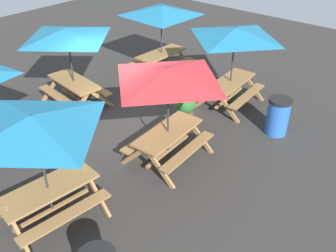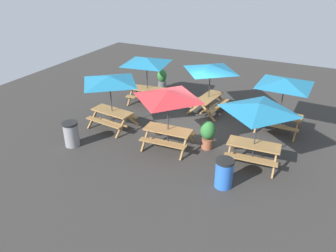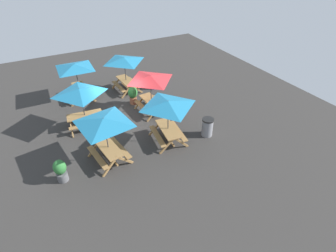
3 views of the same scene
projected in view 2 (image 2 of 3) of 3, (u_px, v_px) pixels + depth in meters
name	position (u px, v px, depth m)	size (l,w,h in m)	color
ground_plane	(194.00, 128.00, 14.02)	(24.00, 24.00, 0.00)	#33302D
picnic_table_0	(110.00, 83.00, 13.23)	(2.20, 2.20, 2.34)	olive
picnic_table_1	(168.00, 99.00, 11.75)	(2.12, 2.12, 2.34)	olive
picnic_table_2	(259.00, 112.00, 10.77)	(2.14, 2.14, 2.34)	olive
picnic_table_3	(210.00, 71.00, 14.62)	(2.22, 2.22, 2.34)	olive
picnic_table_4	(147.00, 64.00, 15.62)	(2.80, 2.80, 2.34)	olive
picnic_table_5	(285.00, 86.00, 12.97)	(2.83, 2.83, 2.34)	olive
trash_bin_gray	(71.00, 134.00, 12.54)	(0.59, 0.59, 0.98)	gray
trash_bin_blue	(224.00, 173.00, 10.26)	(0.59, 0.59, 0.98)	blue
potted_plant_0	(208.00, 134.00, 12.30)	(0.57, 0.57, 1.12)	#935138
potted_plant_1	(162.00, 78.00, 18.07)	(0.51, 0.51, 1.08)	#59595B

